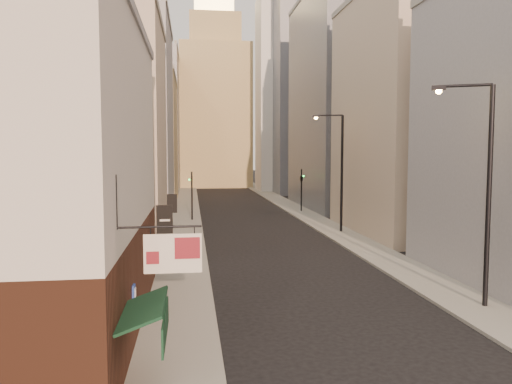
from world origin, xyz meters
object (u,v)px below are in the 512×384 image
object	(u,v)px
traffic_light_left	(192,188)
traffic_light_right	(301,180)
streetlamp_near	(483,182)
white_tower	(280,87)
clock_tower	(215,100)
streetlamp_mid	(339,166)

from	to	relation	value
traffic_light_left	traffic_light_right	bearing A→B (deg)	-169.11
streetlamp_near	traffic_light_left	bearing A→B (deg)	137.61
white_tower	traffic_light_left	bearing A→B (deg)	-112.50
streetlamp_near	clock_tower	bearing A→B (deg)	120.25
white_tower	traffic_light_left	size ratio (longest dim) A/B	8.30
white_tower	traffic_light_left	distance (m)	44.27
white_tower	clock_tower	bearing A→B (deg)	128.16
traffic_light_left	traffic_light_right	size ratio (longest dim) A/B	1.00
traffic_light_left	traffic_light_right	xyz separation A→B (m)	(12.59, 5.89, 0.38)
clock_tower	streetlamp_mid	size ratio (longest dim) A/B	4.43
clock_tower	traffic_light_left	size ratio (longest dim) A/B	8.98
white_tower	streetlamp_near	world-z (taller)	white_tower
streetlamp_near	traffic_light_right	world-z (taller)	streetlamp_near
clock_tower	streetlamp_mid	world-z (taller)	clock_tower
streetlamp_mid	traffic_light_left	distance (m)	15.62
streetlamp_mid	streetlamp_near	bearing A→B (deg)	-74.70
white_tower	streetlamp_mid	size ratio (longest dim) A/B	4.09
traffic_light_left	traffic_light_right	distance (m)	13.90
traffic_light_left	streetlamp_near	bearing A→B (deg)	98.51
white_tower	streetlamp_near	bearing A→B (deg)	-92.76
clock_tower	white_tower	xyz separation A→B (m)	(11.00, -14.00, 0.97)
traffic_light_right	white_tower	bearing A→B (deg)	-100.12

